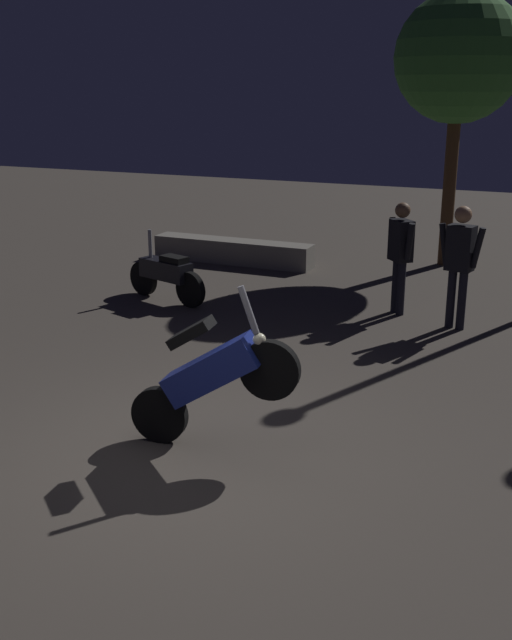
# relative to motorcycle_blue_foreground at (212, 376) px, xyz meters

# --- Properties ---
(ground_plane) EXTENTS (40.00, 40.00, 0.00)m
(ground_plane) POSITION_rel_motorcycle_blue_foreground_xyz_m (-0.10, -0.25, -0.74)
(ground_plane) COLOR #4C443D
(motorcycle_blue_foreground) EXTENTS (1.66, 0.42, 1.63)m
(motorcycle_blue_foreground) POSITION_rel_motorcycle_blue_foreground_xyz_m (0.00, 0.00, 0.00)
(motorcycle_blue_foreground) COLOR black
(motorcycle_blue_foreground) RESTS_ON ground_plane
(motorcycle_black_parked_left) EXTENTS (1.62, 0.59, 1.11)m
(motorcycle_black_parked_left) POSITION_rel_motorcycle_blue_foreground_xyz_m (-3.01, 4.31, -0.31)
(motorcycle_black_parked_left) COLOR black
(motorcycle_black_parked_left) RESTS_ON ground_plane
(person_rider_beside) EXTENTS (0.52, 0.55, 1.68)m
(person_rider_beside) POSITION_rel_motorcycle_blue_foreground_xyz_m (0.54, 5.11, 0.26)
(person_rider_beside) COLOR black
(person_rider_beside) RESTS_ON ground_plane
(person_bystander_far) EXTENTS (0.67, 0.31, 1.75)m
(person_bystander_far) POSITION_rel_motorcycle_blue_foreground_xyz_m (1.46, 4.70, 0.30)
(person_bystander_far) COLOR black
(person_bystander_far) RESTS_ON ground_plane
(tree_left_bg) EXTENTS (2.32, 2.32, 4.94)m
(tree_left_bg) POSITION_rel_motorcycle_blue_foreground_xyz_m (0.58, 8.71, 3.01)
(tree_left_bg) COLOR #4C331E
(tree_left_bg) RESTS_ON ground_plane
(planter_wall_low) EXTENTS (3.21, 0.50, 0.45)m
(planter_wall_low) POSITION_rel_motorcycle_blue_foreground_xyz_m (-3.21, 7.19, -0.52)
(planter_wall_low) COLOR gray
(planter_wall_low) RESTS_ON ground_plane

